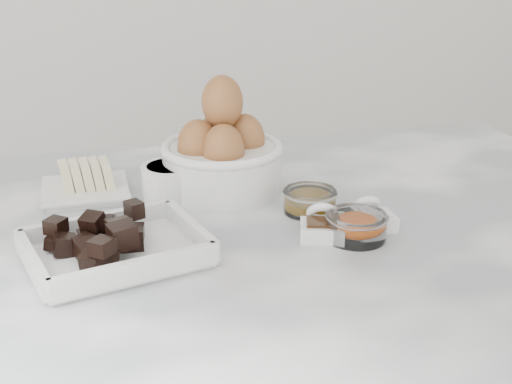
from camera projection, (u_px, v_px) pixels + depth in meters
marble_slab at (247, 240)px, 1.01m from camera, size 1.20×0.80×0.04m
chocolate_dish at (115, 243)px, 0.90m from camera, size 0.26×0.22×0.06m
butter_plate at (83, 183)px, 1.10m from camera, size 0.13×0.13×0.06m
sugar_ramekin at (171, 180)px, 1.09m from camera, size 0.09×0.09×0.05m
egg_bowl at (222, 154)px, 1.11m from camera, size 0.19×0.19×0.18m
honey_bowl at (310, 200)px, 1.04m from camera, size 0.08×0.08×0.04m
zest_bowl at (357, 225)px, 0.96m from camera, size 0.09×0.09×0.04m
vanilla_spoon at (322, 226)px, 0.97m from camera, size 0.07×0.08×0.05m
salt_spoon at (372, 217)px, 1.00m from camera, size 0.06×0.07×0.04m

